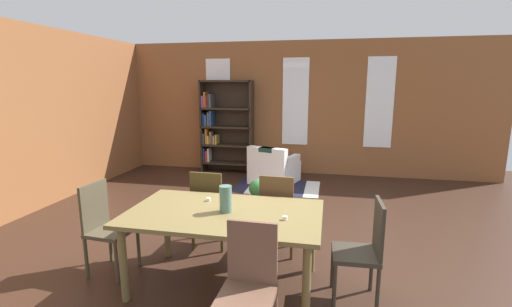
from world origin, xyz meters
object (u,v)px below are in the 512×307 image
Objects in this scene: dining_chair_far_left at (210,206)px; bookshelf_tall at (223,126)px; vase_on_table at (226,199)px; dining_chair_head_left at (105,225)px; dining_chair_near_right at (249,284)px; armchair_white at (273,169)px; dining_chair_far_right at (278,211)px; potted_plant_by_shelf at (258,192)px; dining_table at (224,219)px; dining_chair_head_right at (364,248)px.

dining_chair_far_left is 3.79m from bookshelf_tall.
dining_chair_head_left is at bearing 179.74° from vase_on_table.
armchair_white is at bearing 96.66° from dining_chair_near_right.
armchair_white is (-0.52, 2.94, -0.23)m from dining_chair_far_right.
potted_plant_by_shelf is at bearing 109.83° from dining_chair_far_right.
dining_chair_head_left reaches higher than dining_table.
armchair_white is (1.17, 3.70, -0.23)m from dining_chair_head_left.
armchair_white is at bearing 91.70° from dining_table.
dining_chair_head_right is (1.70, -0.76, 0.00)m from dining_chair_far_left.
dining_table is at bearing -179.88° from dining_chair_head_right.
dining_chair_head_right is at bearing -24.08° from dining_chair_far_left.
dining_table is 1.92× the size of dining_chair_near_right.
dining_table is 7.25× the size of vase_on_table.
dining_chair_near_right reaches higher than dining_table.
dining_chair_near_right is 0.47× the size of bookshelf_tall.
vase_on_table reaches higher than dining_table.
dining_chair_far_left is at bearing -179.99° from dining_chair_far_right.
dining_table is 0.88m from dining_chair_far_right.
dining_chair_near_right is (0.39, -0.76, -0.37)m from vase_on_table.
dining_table reaches higher than armchair_white.
dining_chair_far_left is 1.73m from dining_chair_near_right.
dining_chair_far_right is 3.00m from armchair_white.
dining_chair_far_left is 2.10× the size of potted_plant_by_shelf.
dining_chair_far_right is at bearing -80.06° from armchair_white.
dining_table is at bearing -0.26° from dining_chair_head_left.
bookshelf_tall reaches higher than dining_chair_head_left.
vase_on_table is 0.25× the size of armchair_white.
armchair_white reaches higher than potted_plant_by_shelf.
dining_table is 0.91× the size of bookshelf_tall.
dining_chair_far_left is 1.00× the size of dining_chair_near_right.
dining_chair_head_right is 2.10× the size of potted_plant_by_shelf.
potted_plant_by_shelf is at bearing 62.82° from dining_chair_head_left.
dining_chair_far_right is (0.39, 0.76, -0.37)m from vase_on_table.
vase_on_table is 0.93m from dining_chair_near_right.
dining_chair_head_left is 3.89m from armchair_white.
vase_on_table reaches higher than dining_chair_far_left.
vase_on_table reaches higher than dining_chair_near_right.
dining_chair_head_left is (-1.28, 0.01, -0.17)m from dining_table.
dining_table is 0.88m from dining_chair_near_right.
dining_chair_far_right is 1.61m from potted_plant_by_shelf.
dining_chair_head_left is at bearing -155.93° from dining_chair_far_right.
dining_table is 1.80× the size of armchair_white.
dining_chair_far_left is 2.97m from armchair_white.
dining_chair_far_left is 1.54m from potted_plant_by_shelf.
dining_chair_head_left is at bearing -107.61° from armchair_white.
bookshelf_tall is 2.59m from potted_plant_by_shelf.
bookshelf_tall is at bearing 119.56° from potted_plant_by_shelf.
vase_on_table reaches higher than dining_chair_head_left.
dining_chair_far_left is (-0.43, 0.76, -0.37)m from vase_on_table.
dining_table is 1.92× the size of dining_chair_far_left.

